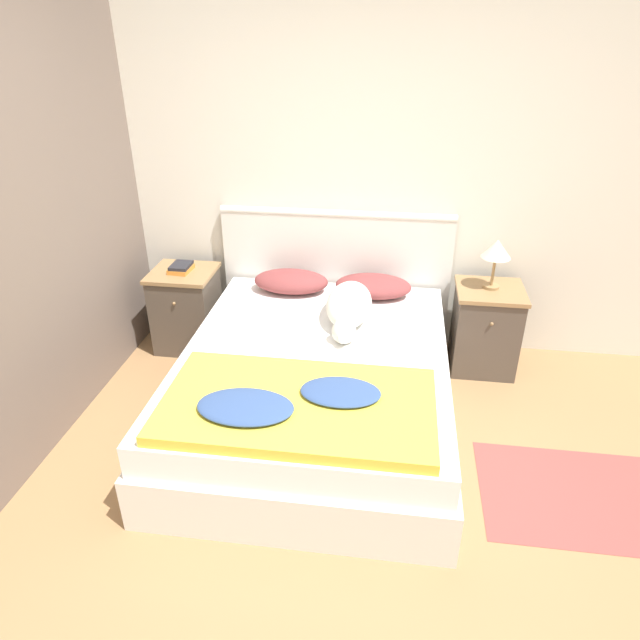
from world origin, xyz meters
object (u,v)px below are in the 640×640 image
object	(u,v)px
nightstand_left	(187,309)
book_stack	(181,268)
dog	(349,306)
pillow_left	(291,281)
nightstand_right	(485,328)
bed	(315,386)
table_lamp	(496,251)
pillow_right	(373,286)

from	to	relation	value
nightstand_left	book_stack	bearing A→B (deg)	-166.11
nightstand_left	dog	distance (m)	1.34
nightstand_left	pillow_left	distance (m)	0.85
nightstand_left	nightstand_right	size ratio (longest dim) A/B	1.00
bed	pillow_left	distance (m)	0.92
nightstand_right	table_lamp	world-z (taller)	table_lamp
bed	table_lamp	xyz separation A→B (m)	(1.10, 0.80, 0.64)
nightstand_right	dog	xyz separation A→B (m)	(-0.94, -0.36, 0.29)
bed	pillow_right	xyz separation A→B (m)	(0.30, 0.81, 0.33)
nightstand_left	table_lamp	distance (m)	2.27
pillow_left	pillow_right	bearing A→B (deg)	0.00
book_stack	table_lamp	world-z (taller)	table_lamp
pillow_left	pillow_right	size ratio (longest dim) A/B	1.00
nightstand_right	book_stack	bearing A→B (deg)	-179.97
pillow_right	table_lamp	xyz separation A→B (m)	(0.80, -0.01, 0.31)
nightstand_right	pillow_right	world-z (taller)	pillow_right
nightstand_right	pillow_right	distance (m)	0.85
dog	table_lamp	bearing A→B (deg)	21.83
nightstand_left	table_lamp	xyz separation A→B (m)	(2.20, 0.02, 0.58)
dog	table_lamp	world-z (taller)	table_lamp
pillow_left	book_stack	xyz separation A→B (m)	(-0.81, -0.03, 0.07)
bed	book_stack	distance (m)	1.41
pillow_right	nightstand_right	bearing A→B (deg)	-2.03
table_lamp	pillow_left	bearing A→B (deg)	179.61
bed	pillow_left	bearing A→B (deg)	110.03
pillow_right	book_stack	world-z (taller)	book_stack
nightstand_left	pillow_right	bearing A→B (deg)	1.17
pillow_right	table_lamp	size ratio (longest dim) A/B	1.56
book_stack	dog	bearing A→B (deg)	-15.76
pillow_left	table_lamp	world-z (taller)	table_lamp
nightstand_left	pillow_left	xyz separation A→B (m)	(0.80, 0.03, 0.26)
pillow_right	table_lamp	bearing A→B (deg)	-0.68
book_stack	table_lamp	size ratio (longest dim) A/B	0.55
bed	dog	world-z (taller)	dog
pillow_right	nightstand_left	bearing A→B (deg)	-178.83
nightstand_right	book_stack	size ratio (longest dim) A/B	3.29
nightstand_left	book_stack	distance (m)	0.34
bed	pillow_right	world-z (taller)	pillow_right
table_lamp	book_stack	bearing A→B (deg)	-179.48
nightstand_left	table_lamp	size ratio (longest dim) A/B	1.80
dog	table_lamp	size ratio (longest dim) A/B	2.33
pillow_right	table_lamp	distance (m)	0.86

